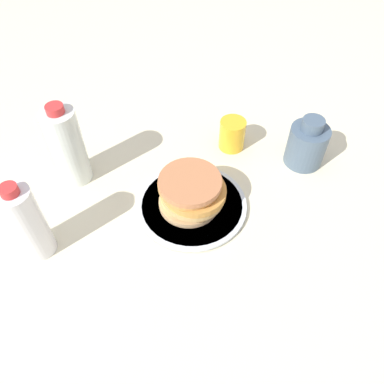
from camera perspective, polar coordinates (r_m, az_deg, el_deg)
ground_plane at (r=0.91m, az=0.26°, el=-1.43°), size 4.00×4.00×0.00m
plate at (r=0.90m, az=-0.00°, el=-1.95°), size 0.26×0.26×0.01m
pancake_stack at (r=0.86m, az=-0.07°, el=0.03°), size 0.16×0.15×0.09m
juice_glass at (r=1.03m, az=6.13°, el=8.73°), size 0.07×0.07×0.08m
cream_jug at (r=1.01m, az=17.10°, el=6.97°), size 0.10×0.10×0.14m
water_bottle_near at (r=0.94m, az=-18.44°, el=6.59°), size 0.08×0.08×0.22m
water_bottle_mid at (r=0.83m, az=-23.81°, el=-4.29°), size 0.07×0.07×0.20m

